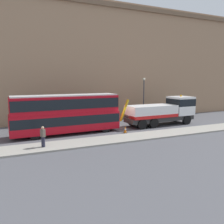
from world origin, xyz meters
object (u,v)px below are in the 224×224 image
(double_decker_bus, at_px, (66,113))
(traffic_cone_near_bus, at_px, (125,130))
(pedestrian_onlooker, at_px, (43,137))
(street_lamp, at_px, (144,95))
(recovery_tow_truck, at_px, (163,111))

(double_decker_bus, xyz_separation_m, traffic_cone_near_bus, (5.72, -2.08, -1.89))
(pedestrian_onlooker, distance_m, traffic_cone_near_bus, 8.98)
(traffic_cone_near_bus, relative_size, street_lamp, 0.12)
(recovery_tow_truck, relative_size, traffic_cone_near_bus, 14.14)
(pedestrian_onlooker, xyz_separation_m, traffic_cone_near_bus, (8.65, 2.30, -0.64))
(traffic_cone_near_bus, height_order, street_lamp, street_lamp)
(double_decker_bus, bearing_deg, recovery_tow_truck, -1.72)
(traffic_cone_near_bus, bearing_deg, recovery_tow_truck, 18.34)
(double_decker_bus, relative_size, street_lamp, 1.91)
(traffic_cone_near_bus, xyz_separation_m, street_lamp, (6.28, 6.69, 3.13))
(pedestrian_onlooker, relative_size, street_lamp, 0.29)
(pedestrian_onlooker, bearing_deg, traffic_cone_near_bus, -10.55)
(double_decker_bus, bearing_deg, street_lamp, 19.18)
(street_lamp, bearing_deg, recovery_tow_truck, -89.44)
(double_decker_bus, xyz_separation_m, street_lamp, (12.01, 4.60, 1.24))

